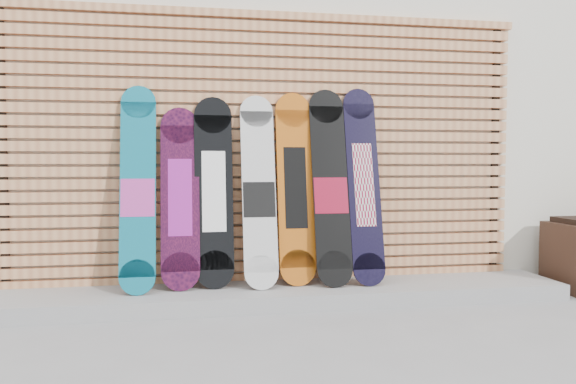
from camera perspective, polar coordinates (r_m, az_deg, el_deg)
name	(u,v)px	position (r m, az deg, el deg)	size (l,w,h in m)	color
ground	(311,326)	(3.81, 2.37, -13.48)	(80.00, 80.00, 0.00)	gray
building	(291,106)	(7.22, 0.28, 8.73)	(12.00, 5.00, 3.60)	silver
concrete_step	(273,294)	(4.41, -1.49, -10.36)	(4.60, 0.70, 0.12)	gray
slat_wall	(268,147)	(4.58, -2.06, 4.60)	(4.26, 0.08, 2.29)	tan
snowboard_0	(138,189)	(4.33, -15.01, 0.30)	(0.26, 0.39, 1.56)	#0D6C85
snowboard_1	(180,197)	(4.36, -10.91, -0.54)	(0.29, 0.31, 1.39)	black
snowboard_2	(214,191)	(4.38, -7.55, 0.07)	(0.29, 0.28, 1.48)	black
snowboard_3	(259,191)	(4.36, -2.98, 0.05)	(0.26, 0.38, 1.50)	silver
snowboard_4	(295,188)	(4.45, 0.75, 0.44)	(0.29, 0.29, 1.53)	#BC5C14
snowboard_5	(330,187)	(4.45, 4.32, 0.49)	(0.28, 0.40, 1.56)	black
snowboard_6	(364,185)	(4.53, 7.69, 0.75)	(0.26, 0.40, 1.57)	black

